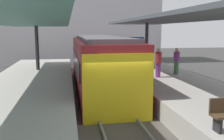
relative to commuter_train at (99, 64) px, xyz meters
name	(u,v)px	position (x,y,z in m)	size (l,w,h in m)	color
ground_plane	(114,120)	(0.00, -4.66, -1.73)	(80.00, 80.00, 0.00)	#383835
platform_left	(16,113)	(-3.80, -4.66, -1.23)	(4.40, 28.00, 1.00)	#ADA8A0
platform_right	(200,103)	(3.80, -4.66, -1.23)	(4.40, 28.00, 1.00)	#ADA8A0
track_ballast	(114,117)	(0.00, -4.66, -1.63)	(3.20, 28.00, 0.20)	#4C4742
rail_near_side	(97,114)	(-0.72, -4.66, -1.46)	(0.08, 28.00, 0.14)	slate
rail_far_side	(131,112)	(0.72, -4.66, -1.46)	(0.08, 28.00, 0.14)	slate
commuter_train	(99,64)	(0.00, 0.00, 0.00)	(2.78, 11.16, 3.10)	maroon
canopy_left	(18,22)	(-3.80, -3.26, 2.25)	(4.18, 21.00, 3.10)	#333335
canopy_right	(189,18)	(3.80, -3.26, 2.45)	(4.18, 21.00, 3.30)	#333335
platform_sign	(137,46)	(2.59, 1.30, 0.90)	(0.90, 0.08, 2.21)	#262628
passenger_mid_platform	(177,61)	(4.67, -0.18, 0.09)	(0.36, 0.36, 1.59)	#386B3D
passenger_far_end	(158,62)	(3.21, -0.98, 0.13)	(0.36, 0.36, 1.65)	#7A337A
station_building_backdrop	(78,14)	(-0.54, 15.34, 3.77)	(18.00, 6.00, 11.00)	#B7B2B7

